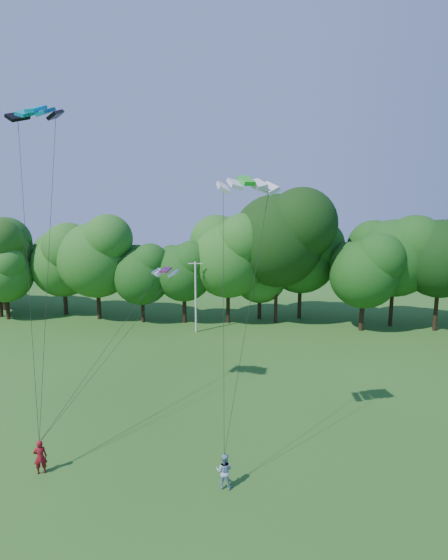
# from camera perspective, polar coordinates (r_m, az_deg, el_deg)

# --- Properties ---
(utility_pole) EXTENTS (1.51, 0.19, 7.56)m
(utility_pole) POSITION_cam_1_polar(r_m,az_deg,el_deg) (45.98, -3.73, -2.11)
(utility_pole) COLOR silver
(utility_pole) RESTS_ON ground
(kite_flyer_left) EXTENTS (0.77, 0.65, 1.78)m
(kite_flyer_left) POSITION_cam_1_polar(r_m,az_deg,el_deg) (25.44, -22.87, -20.52)
(kite_flyer_left) COLOR maroon
(kite_flyer_left) RESTS_ON ground
(kite_flyer_right) EXTENTS (0.90, 0.73, 1.72)m
(kite_flyer_right) POSITION_cam_1_polar(r_m,az_deg,el_deg) (22.77, 0.02, -23.66)
(kite_flyer_right) COLOR #94ABCE
(kite_flyer_right) RESTS_ON ground
(kite_teal) EXTENTS (2.96, 1.54, 0.60)m
(kite_teal) POSITION_cam_1_polar(r_m,az_deg,el_deg) (26.77, -23.36, 19.82)
(kite_teal) COLOR #0586AA
(kite_teal) RESTS_ON ground
(kite_green) EXTENTS (3.18, 2.26, 0.56)m
(kite_green) POSITION_cam_1_polar(r_m,az_deg,el_deg) (21.68, 2.94, 12.84)
(kite_green) COLOR green
(kite_green) RESTS_ON ground
(kite_pink) EXTENTS (1.88, 1.21, 0.32)m
(kite_pink) POSITION_cam_1_polar(r_m,az_deg,el_deg) (30.13, -7.63, 1.32)
(kite_pink) COLOR #D93C83
(kite_pink) RESTS_ON ground
(tree_back_center) EXTENTS (11.39, 11.39, 16.57)m
(tree_back_center) POSITION_cam_1_polar(r_m,az_deg,el_deg) (49.08, 6.97, 6.19)
(tree_back_center) COLOR #301E12
(tree_back_center) RESTS_ON ground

